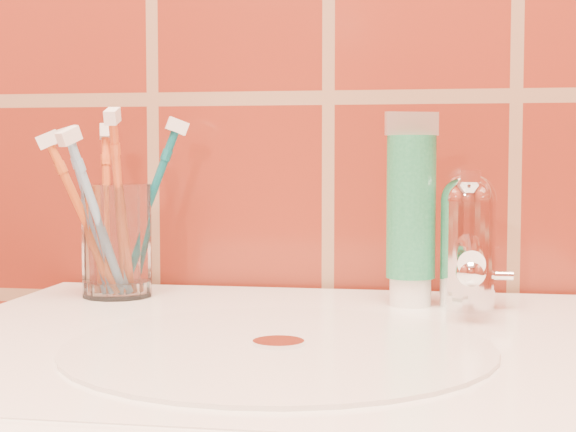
# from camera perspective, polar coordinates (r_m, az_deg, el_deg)

# --- Properties ---
(glass_tumbler) EXTENTS (0.08, 0.08, 0.11)m
(glass_tumbler) POSITION_cam_1_polar(r_m,az_deg,el_deg) (0.85, -10.99, -1.56)
(glass_tumbler) COLOR white
(glass_tumbler) RESTS_ON pedestal_sink
(toothpaste_tube) EXTENTS (0.05, 0.04, 0.17)m
(toothpaste_tube) POSITION_cam_1_polar(r_m,az_deg,el_deg) (0.79, 7.96, 0.04)
(toothpaste_tube) COLOR white
(toothpaste_tube) RESTS_ON pedestal_sink
(faucet) EXTENTS (0.05, 0.11, 0.12)m
(faucet) POSITION_cam_1_polar(r_m,az_deg,el_deg) (0.78, 11.57, -1.32)
(faucet) COLOR white
(faucet) RESTS_ON pedestal_sink
(toothbrush_0) EXTENTS (0.13, 0.11, 0.18)m
(toothbrush_0) POSITION_cam_1_polar(r_m,az_deg,el_deg) (0.86, -9.09, 0.56)
(toothbrush_0) COLOR #0B5660
(toothbrush_0) RESTS_ON glass_tumbler
(toothbrush_1) EXTENTS (0.04, 0.12, 0.19)m
(toothbrush_1) POSITION_cam_1_polar(r_m,az_deg,el_deg) (0.82, -10.81, 0.63)
(toothbrush_1) COLOR #C54F22
(toothbrush_1) RESTS_ON glass_tumbler
(toothbrush_2) EXTENTS (0.06, 0.09, 0.18)m
(toothbrush_2) POSITION_cam_1_polar(r_m,az_deg,el_deg) (0.86, -11.64, 0.37)
(toothbrush_2) COLOR #E35C28
(toothbrush_2) RESTS_ON glass_tumbler
(toothbrush_3) EXTENTS (0.07, 0.07, 0.17)m
(toothbrush_3) POSITION_cam_1_polar(r_m,az_deg,el_deg) (0.85, -12.59, 0.19)
(toothbrush_3) COLOR #6D97C3
(toothbrush_3) RESTS_ON glass_tumbler
(toothbrush_4) EXTENTS (0.11, 0.14, 0.18)m
(toothbrush_4) POSITION_cam_1_polar(r_m,az_deg,el_deg) (0.82, -12.23, -0.02)
(toothbrush_4) COLOR #72A4CB
(toothbrush_4) RESTS_ON glass_tumbler
(toothbrush_5) EXTENTS (0.13, 0.11, 0.17)m
(toothbrush_5) POSITION_cam_1_polar(r_m,az_deg,el_deg) (0.84, -13.08, -0.05)
(toothbrush_5) COLOR #C95923
(toothbrush_5) RESTS_ON glass_tumbler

